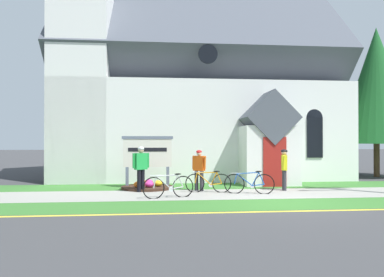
% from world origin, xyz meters
% --- Properties ---
extents(ground, '(140.00, 140.00, 0.00)m').
position_xyz_m(ground, '(0.00, 4.00, 0.00)').
color(ground, '#3D3D3F').
extents(sidewalk_slab, '(32.00, 2.51, 0.01)m').
position_xyz_m(sidewalk_slab, '(-1.68, 1.99, 0.01)').
color(sidewalk_slab, '#99968E').
rests_on(sidewalk_slab, ground).
extents(grass_verge, '(32.00, 1.92, 0.01)m').
position_xyz_m(grass_verge, '(-1.68, -0.22, 0.00)').
color(grass_verge, '#38722D').
rests_on(grass_verge, ground).
extents(church_lawn, '(24.00, 2.25, 0.01)m').
position_xyz_m(church_lawn, '(-1.68, 4.37, 0.00)').
color(church_lawn, '#38722D').
rests_on(church_lawn, ground).
extents(curb_paint_stripe, '(28.00, 0.16, 0.01)m').
position_xyz_m(curb_paint_stripe, '(-1.68, -1.34, 0.00)').
color(curb_paint_stripe, yellow).
rests_on(curb_paint_stripe, ground).
extents(church_building, '(15.09, 11.68, 13.05)m').
position_xyz_m(church_building, '(-2.02, 10.16, 4.62)').
color(church_building, white).
rests_on(church_building, ground).
extents(church_sign, '(2.11, 0.14, 2.14)m').
position_xyz_m(church_sign, '(-4.40, 4.13, 1.42)').
color(church_sign, slate).
rests_on(church_sign, ground).
extents(flower_bed, '(2.10, 2.10, 0.34)m').
position_xyz_m(flower_bed, '(-4.40, 3.79, 0.09)').
color(flower_bed, '#382319').
rests_on(flower_bed, ground).
extents(bicycle_blue, '(1.79, 0.43, 0.86)m').
position_xyz_m(bicycle_blue, '(-0.64, 1.98, 0.39)').
color(bicycle_blue, black).
rests_on(bicycle_blue, ground).
extents(bicycle_black, '(1.74, 0.48, 0.85)m').
position_xyz_m(bicycle_black, '(-3.61, 1.29, 0.39)').
color(bicycle_black, black).
rests_on(bicycle_black, ground).
extents(bicycle_yellow, '(1.71, 0.28, 0.83)m').
position_xyz_m(bicycle_yellow, '(-2.08, 2.48, 0.38)').
color(bicycle_yellow, black).
rests_on(bicycle_yellow, ground).
extents(cyclist_in_white_jersey, '(0.48, 0.58, 1.59)m').
position_xyz_m(cyclist_in_white_jersey, '(-2.39, 2.92, 0.92)').
color(cyclist_in_white_jersey, '#2D2D33').
rests_on(cyclist_in_white_jersey, ground).
extents(cyclist_in_green_jersey, '(0.62, 0.43, 1.72)m').
position_xyz_m(cyclist_in_green_jersey, '(-4.61, 2.84, 1.02)').
color(cyclist_in_green_jersey, black).
rests_on(cyclist_in_green_jersey, ground).
extents(cyclist_in_yellow_jersey, '(0.32, 0.67, 1.61)m').
position_xyz_m(cyclist_in_yellow_jersey, '(0.95, 2.76, 0.93)').
color(cyclist_in_yellow_jersey, '#2D2D33').
rests_on(cyclist_in_yellow_jersey, ground).
extents(roadside_conifer, '(4.10, 4.10, 8.13)m').
position_xyz_m(roadside_conifer, '(7.87, 7.59, 4.96)').
color(roadside_conifer, '#4C3823').
rests_on(roadside_conifer, ground).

